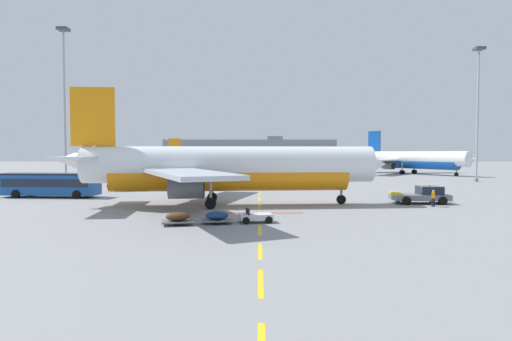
# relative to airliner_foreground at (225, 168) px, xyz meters

# --- Properties ---
(ground) EXTENTS (400.00, 400.00, 0.00)m
(ground) POSITION_rel_airliner_foreground_xyz_m (25.64, 12.26, -3.95)
(ground) COLOR gray
(apron_paint_markings) EXTENTS (8.00, 94.88, 0.01)m
(apron_paint_markings) POSITION_rel_airliner_foreground_xyz_m (3.64, 9.37, -3.95)
(apron_paint_markings) COLOR yellow
(apron_paint_markings) RESTS_ON ground
(airliner_foreground) EXTENTS (34.82, 34.51, 12.20)m
(airliner_foreground) POSITION_rel_airliner_foreground_xyz_m (0.00, 0.00, 0.00)
(airliner_foreground) COLOR white
(airliner_foreground) RESTS_ON ground
(pushback_tug) EXTENTS (6.02, 3.24, 2.08)m
(pushback_tug) POSITION_rel_airliner_foreground_xyz_m (21.35, 1.75, -3.05)
(pushback_tug) COLOR slate
(pushback_tug) RESTS_ON ground
(airliner_far_center) EXTENTS (28.34, 30.33, 11.51)m
(airliner_far_center) POSITION_rel_airliner_foreground_xyz_m (42.86, 63.57, -0.22)
(airliner_far_center) COLOR white
(airliner_far_center) RESTS_ON ground
(airliner_far_right) EXTENTS (26.94, 26.35, 9.50)m
(airliner_far_right) POSITION_rel_airliner_foreground_xyz_m (-30.58, 73.90, -0.87)
(airliner_far_right) COLOR silver
(airliner_far_right) RESTS_ON ground
(apron_shuttle_bus) EXTENTS (12.18, 3.63, 3.00)m
(apron_shuttle_bus) POSITION_rel_airliner_foreground_xyz_m (-22.34, 7.91, -2.20)
(apron_shuttle_bus) COLOR #194C99
(apron_shuttle_bus) RESTS_ON ground
(catering_truck) EXTENTS (2.96, 7.12, 3.14)m
(catering_truck) POSITION_rel_airliner_foreground_xyz_m (-17.04, 19.39, -2.30)
(catering_truck) COLOR black
(catering_truck) RESTS_ON ground
(baggage_train) EXTENTS (8.72, 3.23, 1.14)m
(baggage_train) POSITION_rel_airliner_foreground_xyz_m (0.32, -11.54, -3.42)
(baggage_train) COLOR silver
(baggage_train) RESTS_ON ground
(ground_crew_worker) EXTENTS (0.50, 0.55, 1.74)m
(ground_crew_worker) POSITION_rel_airliner_foreground_xyz_m (21.48, -1.01, -2.95)
(ground_crew_worker) COLOR #191E38
(ground_crew_worker) RESTS_ON ground
(apron_light_mast_near) EXTENTS (1.80, 1.80, 27.18)m
(apron_light_mast_near) POSITION_rel_airliner_foreground_xyz_m (-30.35, 29.77, 12.78)
(apron_light_mast_near) COLOR slate
(apron_light_mast_near) RESTS_ON ground
(apron_light_mast_far) EXTENTS (1.80, 1.80, 25.25)m
(apron_light_mast_far) POSITION_rel_airliner_foreground_xyz_m (44.90, 36.07, 11.73)
(apron_light_mast_far) COLOR slate
(apron_light_mast_far) RESTS_ON ground
(terminal_satellite) EXTENTS (65.47, 20.21, 11.97)m
(terminal_satellite) POSITION_rel_airliner_foreground_xyz_m (0.20, 124.59, 1.26)
(terminal_satellite) COLOR gray
(terminal_satellite) RESTS_ON ground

